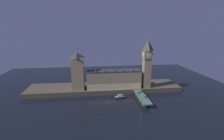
% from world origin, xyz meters
% --- Properties ---
extents(ground_plane, '(400.00, 400.00, 0.00)m').
position_xyz_m(ground_plane, '(0.00, 0.00, 0.00)').
color(ground_plane, black).
extents(embankment, '(220.00, 42.00, 6.78)m').
position_xyz_m(embankment, '(0.00, 39.00, 3.39)').
color(embankment, brown).
rests_on(embankment, ground_plane).
extents(parliament_hall, '(75.21, 18.40, 30.57)m').
position_xyz_m(parliament_hall, '(12.28, 29.52, 19.47)').
color(parliament_hall, tan).
rests_on(parliament_hall, embankment).
extents(clock_tower, '(12.62, 12.73, 69.11)m').
position_xyz_m(clock_tower, '(58.81, 26.64, 43.32)').
color(clock_tower, tan).
rests_on(clock_tower, embankment).
extents(victoria_tower, '(16.37, 16.37, 57.48)m').
position_xyz_m(victoria_tower, '(-37.13, 29.52, 32.64)').
color(victoria_tower, tan).
rests_on(victoria_tower, embankment).
extents(bridge, '(10.81, 46.00, 6.48)m').
position_xyz_m(bridge, '(43.91, -5.00, 4.29)').
color(bridge, slate).
rests_on(bridge, ground_plane).
extents(car_northbound_lead, '(1.87, 4.77, 1.47)m').
position_xyz_m(car_northbound_lead, '(41.53, 4.38, 7.17)').
color(car_northbound_lead, navy).
rests_on(car_northbound_lead, bridge).
extents(car_southbound_lead, '(1.87, 4.29, 1.38)m').
position_xyz_m(car_southbound_lead, '(46.29, -9.71, 7.13)').
color(car_southbound_lead, '#235633').
rests_on(car_southbound_lead, bridge).
extents(car_southbound_trail, '(2.10, 4.65, 1.45)m').
position_xyz_m(car_southbound_trail, '(46.29, 8.23, 7.16)').
color(car_southbound_trail, navy).
rests_on(car_southbound_trail, bridge).
extents(pedestrian_near_rail, '(0.38, 0.38, 1.66)m').
position_xyz_m(pedestrian_near_rail, '(39.16, -12.08, 7.36)').
color(pedestrian_near_rail, black).
rests_on(pedestrian_near_rail, bridge).
extents(pedestrian_mid_walk, '(0.38, 0.38, 1.82)m').
position_xyz_m(pedestrian_mid_walk, '(48.67, -6.62, 7.45)').
color(pedestrian_mid_walk, black).
rests_on(pedestrian_mid_walk, bridge).
extents(street_lamp_near, '(1.34, 0.60, 6.74)m').
position_xyz_m(street_lamp_near, '(38.76, -19.72, 10.70)').
color(street_lamp_near, '#2D3333').
rests_on(street_lamp_near, bridge).
extents(street_lamp_mid, '(1.34, 0.60, 7.31)m').
position_xyz_m(street_lamp_mid, '(49.07, -5.00, 11.04)').
color(street_lamp_mid, '#2D3333').
rests_on(street_lamp_mid, bridge).
extents(street_lamp_far, '(1.34, 0.60, 7.12)m').
position_xyz_m(street_lamp_far, '(38.76, 9.72, 10.93)').
color(street_lamp_far, '#2D3333').
rests_on(street_lamp_far, bridge).
extents(boat_upstream, '(14.92, 5.88, 4.71)m').
position_xyz_m(boat_upstream, '(17.50, 6.85, 1.72)').
color(boat_upstream, '#28282D').
rests_on(boat_upstream, ground_plane).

